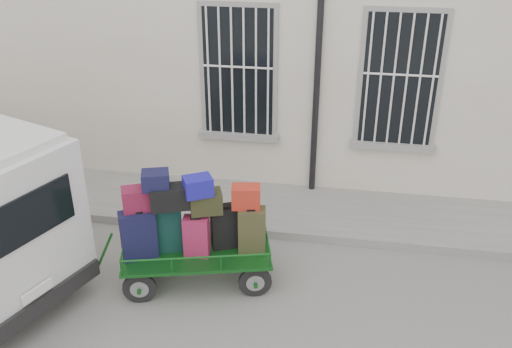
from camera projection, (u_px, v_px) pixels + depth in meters
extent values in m
plane|color=slate|center=(228.00, 288.00, 8.09)|extent=(80.00, 80.00, 0.00)
cube|color=beige|center=(281.00, 2.00, 11.57)|extent=(24.00, 5.00, 6.00)
cylinder|color=black|center=(319.00, 45.00, 9.25)|extent=(0.11, 0.11, 5.60)
cube|color=black|center=(239.00, 72.00, 9.75)|extent=(1.20, 0.08, 2.20)
cube|color=gray|center=(239.00, 135.00, 10.26)|extent=(1.45, 0.22, 0.12)
cube|color=black|center=(400.00, 80.00, 9.35)|extent=(1.20, 0.08, 2.20)
cube|color=gray|center=(392.00, 145.00, 9.86)|extent=(1.45, 0.22, 0.12)
cube|color=slate|center=(254.00, 207.00, 9.99)|extent=(24.00, 1.70, 0.15)
cylinder|color=black|center=(140.00, 288.00, 7.72)|extent=(0.46, 0.17, 0.46)
cylinder|color=gray|center=(140.00, 288.00, 7.72)|extent=(0.27, 0.14, 0.25)
cylinder|color=black|center=(144.00, 258.00, 8.35)|extent=(0.46, 0.17, 0.46)
cylinder|color=gray|center=(144.00, 258.00, 8.35)|extent=(0.27, 0.14, 0.25)
cylinder|color=black|center=(255.00, 282.00, 7.84)|extent=(0.46, 0.17, 0.46)
cylinder|color=gray|center=(255.00, 282.00, 7.84)|extent=(0.27, 0.14, 0.25)
cylinder|color=black|center=(251.00, 253.00, 8.47)|extent=(0.46, 0.17, 0.46)
cylinder|color=gray|center=(251.00, 253.00, 8.47)|extent=(0.27, 0.14, 0.25)
cube|color=#114D17|center=(197.00, 253.00, 7.97)|extent=(2.20, 1.41, 0.05)
cylinder|color=#114D17|center=(105.00, 250.00, 7.81)|extent=(0.27, 0.10, 0.52)
cube|color=black|center=(139.00, 235.00, 7.71)|extent=(0.52, 0.43, 0.71)
cube|color=black|center=(136.00, 211.00, 7.54)|extent=(0.21, 0.16, 0.03)
cube|color=#0B2A29|center=(167.00, 226.00, 7.87)|extent=(0.48, 0.36, 0.74)
cube|color=black|center=(165.00, 202.00, 7.70)|extent=(0.19, 0.16, 0.03)
cube|color=#9E1C5D|center=(197.00, 237.00, 7.77)|extent=(0.36, 0.22, 0.59)
cube|color=black|center=(195.00, 217.00, 7.63)|extent=(0.16, 0.13, 0.03)
cube|color=black|center=(224.00, 227.00, 7.96)|extent=(0.42, 0.35, 0.63)
cube|color=black|center=(224.00, 206.00, 7.82)|extent=(0.17, 0.15, 0.03)
cube|color=#32391C|center=(252.00, 230.00, 7.86)|extent=(0.41, 0.29, 0.66)
cube|color=black|center=(252.00, 208.00, 7.71)|extent=(0.18, 0.15, 0.03)
cube|color=maroon|center=(137.00, 199.00, 7.55)|extent=(0.46, 0.40, 0.31)
cube|color=black|center=(170.00, 197.00, 7.53)|extent=(0.59, 0.44, 0.31)
cube|color=#292C16|center=(206.00, 202.00, 7.65)|extent=(0.50, 0.43, 0.30)
cube|color=maroon|center=(246.00, 197.00, 7.70)|extent=(0.42, 0.30, 0.31)
cube|color=black|center=(155.00, 180.00, 7.43)|extent=(0.42, 0.37, 0.24)
cube|color=#201698|center=(198.00, 186.00, 7.46)|extent=(0.45, 0.41, 0.26)
cube|color=black|center=(21.00, 222.00, 6.49)|extent=(0.58, 1.41, 0.59)
cube|color=black|center=(39.00, 306.00, 7.05)|extent=(0.82, 1.88, 0.23)
cube|color=white|center=(37.00, 291.00, 6.92)|extent=(0.19, 0.43, 0.13)
cylinder|color=black|center=(57.00, 254.00, 8.21)|extent=(0.76, 0.48, 0.73)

